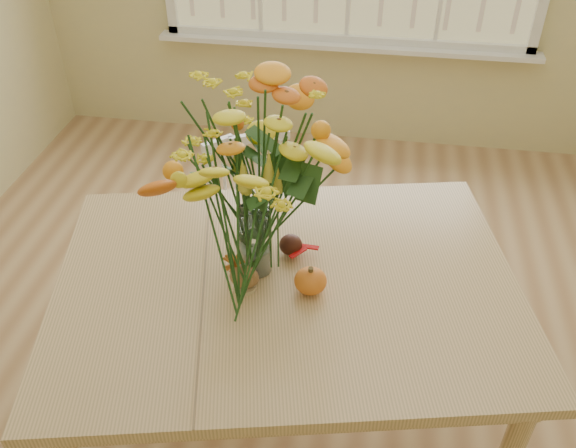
# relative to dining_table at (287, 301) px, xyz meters

# --- Properties ---
(floor) EXTENTS (4.00, 4.50, 0.01)m
(floor) POSITION_rel_dining_table_xyz_m (0.00, 0.14, -0.72)
(floor) COLOR #A5784F
(floor) RESTS_ON ground
(dining_table) EXTENTS (1.70, 1.37, 0.80)m
(dining_table) POSITION_rel_dining_table_xyz_m (0.00, 0.00, 0.00)
(dining_table) COLOR tan
(dining_table) RESTS_ON floor
(windsor_chair) EXTENTS (0.52, 0.51, 0.84)m
(windsor_chair) POSITION_rel_dining_table_xyz_m (-0.27, 0.74, -0.24)
(windsor_chair) COLOR white
(windsor_chair) RESTS_ON floor
(flower_vase) EXTENTS (0.50, 0.50, 0.59)m
(flower_vase) POSITION_rel_dining_table_xyz_m (-0.11, 0.05, 0.45)
(flower_vase) COLOR white
(flower_vase) RESTS_ON dining_table
(pumpkin) EXTENTS (0.10, 0.10, 0.08)m
(pumpkin) POSITION_rel_dining_table_xyz_m (0.08, -0.03, 0.13)
(pumpkin) COLOR #D85E19
(pumpkin) RESTS_ON dining_table
(turkey_figurine) EXTENTS (0.10, 0.08, 0.12)m
(turkey_figurine) POSITION_rel_dining_table_xyz_m (-0.13, -0.05, 0.14)
(turkey_figurine) COLOR #CCB78C
(turkey_figurine) RESTS_ON dining_table
(dark_gourd) EXTENTS (0.13, 0.09, 0.07)m
(dark_gourd) POSITION_rel_dining_table_xyz_m (-0.01, 0.14, 0.13)
(dark_gourd) COLOR #38160F
(dark_gourd) RESTS_ON dining_table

